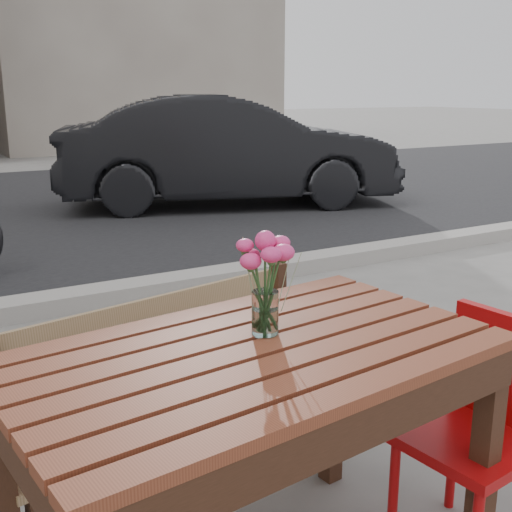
{
  "coord_description": "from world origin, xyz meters",
  "views": [
    {
      "loc": [
        -0.84,
        -1.22,
        1.45
      ],
      "look_at": [
        0.01,
        0.26,
        1.01
      ],
      "focal_mm": 45.0,
      "sensor_mm": 36.0,
      "label": 1
    }
  ],
  "objects_px": {
    "main_vase": "(265,271)",
    "parked_car": "(228,151)",
    "red_chair": "(483,417)",
    "main_table": "(256,393)"
  },
  "relations": [
    {
      "from": "main_vase",
      "to": "parked_car",
      "type": "distance_m",
      "value": 6.58
    },
    {
      "from": "red_chair",
      "to": "main_vase",
      "type": "relative_size",
      "value": 2.64
    },
    {
      "from": "red_chair",
      "to": "parked_car",
      "type": "bearing_deg",
      "value": 152.91
    },
    {
      "from": "parked_car",
      "to": "main_vase",
      "type": "bearing_deg",
      "value": 172.67
    },
    {
      "from": "main_table",
      "to": "parked_car",
      "type": "xyz_separation_m",
      "value": [
        3.01,
        5.95,
        0.03
      ]
    },
    {
      "from": "red_chair",
      "to": "main_vase",
      "type": "height_order",
      "value": "main_vase"
    },
    {
      "from": "main_table",
      "to": "parked_car",
      "type": "height_order",
      "value": "parked_car"
    },
    {
      "from": "main_table",
      "to": "parked_car",
      "type": "relative_size",
      "value": 0.32
    },
    {
      "from": "red_chair",
      "to": "main_vase",
      "type": "distance_m",
      "value": 0.89
    },
    {
      "from": "main_table",
      "to": "main_vase",
      "type": "distance_m",
      "value": 0.33
    }
  ]
}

